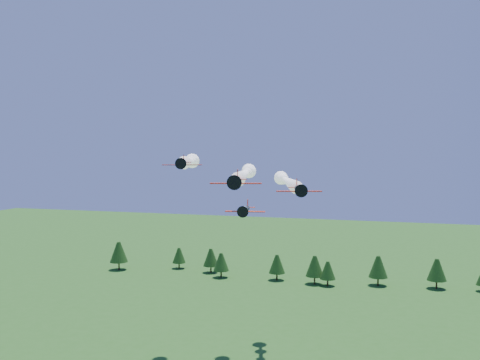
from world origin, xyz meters
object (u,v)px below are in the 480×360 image
(plane_lead, at_px, (245,174))
(plane_right, at_px, (287,181))
(plane_slot, at_px, (245,210))
(plane_left, at_px, (190,161))

(plane_lead, relative_size, plane_right, 1.06)
(plane_right, bearing_deg, plane_slot, -113.18)
(plane_lead, bearing_deg, plane_slot, -86.77)
(plane_left, distance_m, plane_slot, 24.88)
(plane_slot, bearing_deg, plane_left, 130.88)
(plane_lead, height_order, plane_slot, plane_lead)
(plane_right, height_order, plane_slot, plane_right)
(plane_lead, height_order, plane_left, plane_left)
(plane_slot, bearing_deg, plane_lead, 97.66)
(plane_left, distance_m, plane_right, 23.68)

